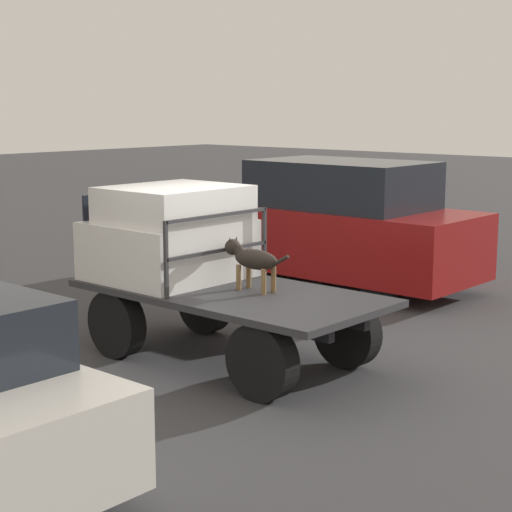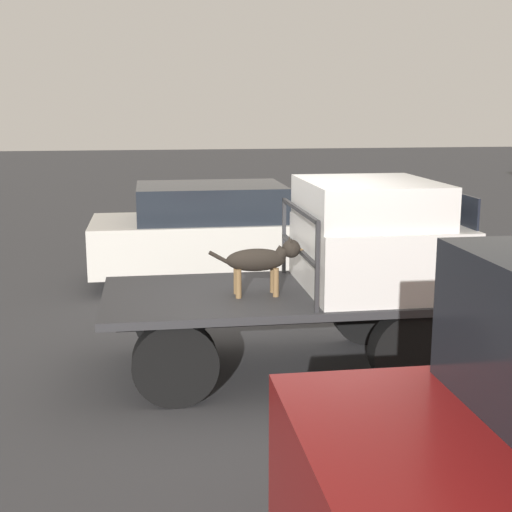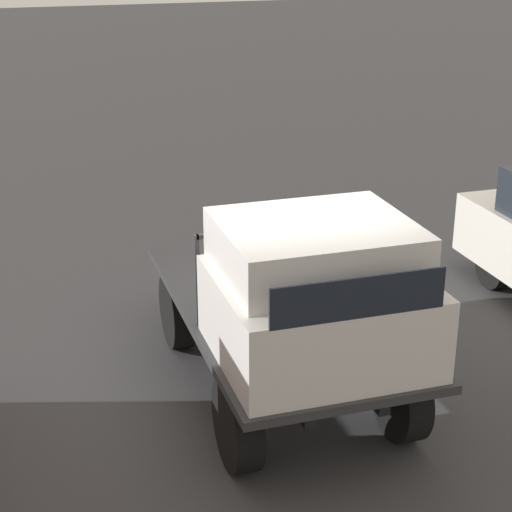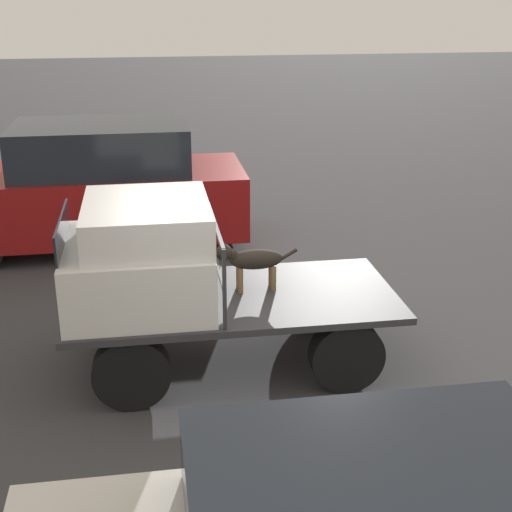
% 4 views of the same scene
% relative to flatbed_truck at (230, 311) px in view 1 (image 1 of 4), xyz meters
% --- Properties ---
extents(ground_plane, '(80.00, 80.00, 0.00)m').
position_rel_flatbed_truck_xyz_m(ground_plane, '(0.00, 0.00, -0.62)').
color(ground_plane, '#38383A').
extents(flatbed_truck, '(3.76, 1.83, 0.88)m').
position_rel_flatbed_truck_xyz_m(flatbed_truck, '(0.00, 0.00, 0.00)').
color(flatbed_truck, black).
rests_on(flatbed_truck, ground).
extents(truck_cab, '(1.59, 1.71, 1.16)m').
position_rel_flatbed_truck_xyz_m(truck_cab, '(1.00, 0.00, 0.81)').
color(truck_cab, silver).
rests_on(truck_cab, flatbed_truck).
extents(truck_headboard, '(0.04, 1.71, 0.88)m').
position_rel_flatbed_truck_xyz_m(truck_headboard, '(0.18, 0.00, 0.84)').
color(truck_headboard, '#2D2D30').
rests_on(truck_headboard, flatbed_truck).
extents(dog, '(0.99, 0.24, 0.61)m').
position_rel_flatbed_truck_xyz_m(dog, '(-0.23, -0.13, 0.64)').
color(dog, brown).
rests_on(dog, flatbed_truck).
extents(parked_pickup_far, '(5.20, 2.02, 2.10)m').
position_rel_flatbed_truck_xyz_m(parked_pickup_far, '(1.81, -4.48, 0.40)').
color(parked_pickup_far, black).
rests_on(parked_pickup_far, ground).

